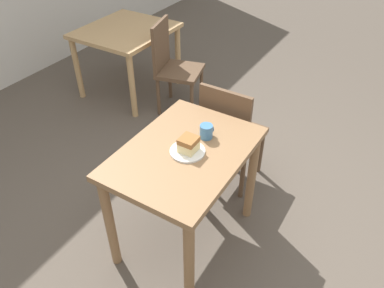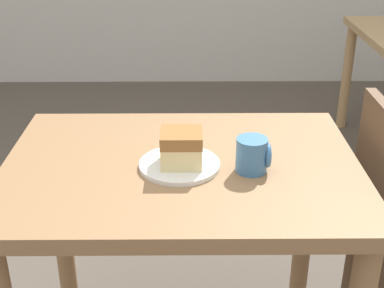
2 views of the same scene
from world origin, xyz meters
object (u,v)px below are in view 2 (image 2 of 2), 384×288
object	(u,v)px
coffee_mug	(253,155)
cake_slice	(181,148)
plate	(180,165)
dining_table_near	(182,208)

from	to	relation	value
coffee_mug	cake_slice	bearing A→B (deg)	174.58
cake_slice	coffee_mug	xyz separation A→B (m)	(0.18, -0.02, -0.01)
plate	cake_slice	size ratio (longest dim) A/B	2.00
dining_table_near	coffee_mug	world-z (taller)	coffee_mug
plate	cake_slice	xyz separation A→B (m)	(0.01, -0.00, 0.05)
cake_slice	dining_table_near	bearing A→B (deg)	91.68
dining_table_near	coffee_mug	distance (m)	0.26
coffee_mug	plate	bearing A→B (deg)	173.30
cake_slice	coffee_mug	size ratio (longest dim) A/B	1.18
plate	coffee_mug	distance (m)	0.19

